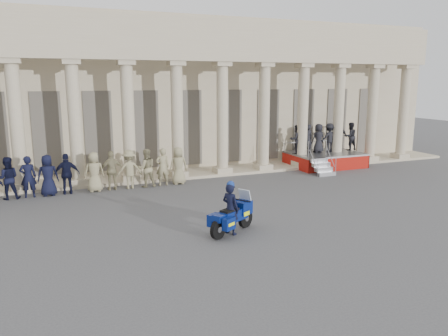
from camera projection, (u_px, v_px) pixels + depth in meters
ground at (205, 225)px, 16.21m from camera, size 90.00×90.00×0.00m
building at (130, 92)px, 28.74m from camera, size 40.00×12.50×9.00m
officer_rank at (0, 179)px, 19.50m from camera, size 17.31×0.73×1.94m
reviewing_stand at (325, 142)px, 27.22m from camera, size 4.87×4.15×2.67m
motorcycle at (233, 216)px, 15.30m from camera, size 2.04×1.47×1.45m
rider at (231, 208)px, 15.14m from camera, size 0.70×0.79×1.91m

